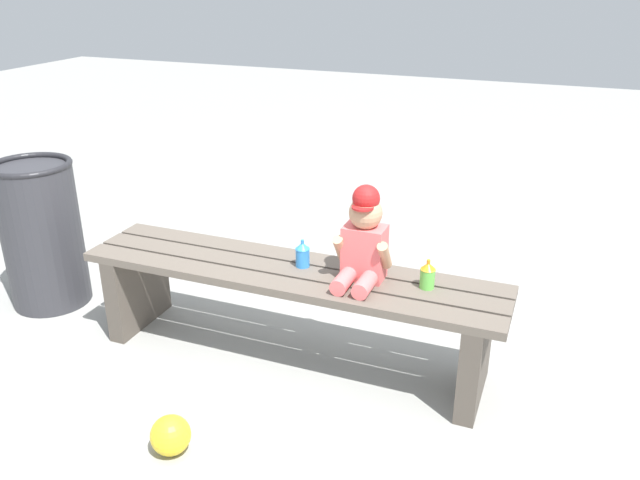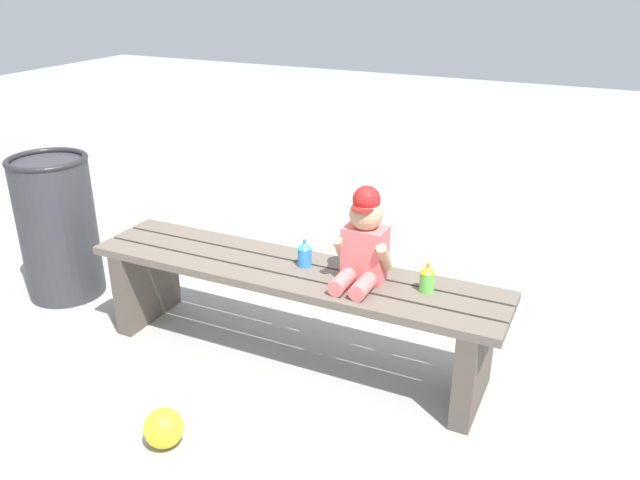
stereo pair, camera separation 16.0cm
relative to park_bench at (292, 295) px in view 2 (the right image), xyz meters
name	(u,v)px [view 2 (the right image)]	position (x,y,z in m)	size (l,w,h in m)	color
ground_plane	(293,355)	(0.00, 0.00, -0.31)	(16.00, 16.00, 0.00)	#999993
park_bench	(292,295)	(0.00, 0.00, 0.00)	(1.87, 0.40, 0.44)	#60564C
child_figure	(364,241)	(0.32, 0.02, 0.31)	(0.23, 0.27, 0.40)	#E56666
sippy_cup_left	(305,253)	(0.04, 0.04, 0.19)	(0.06, 0.06, 0.12)	#338CE5
sippy_cup_right	(427,278)	(0.59, 0.04, 0.19)	(0.06, 0.06, 0.12)	#66CC4C
toy_ball	(164,428)	(-0.15, -0.73, -0.24)	(0.15, 0.15, 0.15)	yellow
trash_bin	(58,227)	(-1.39, 0.02, 0.07)	(0.40, 0.40, 0.76)	#333338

